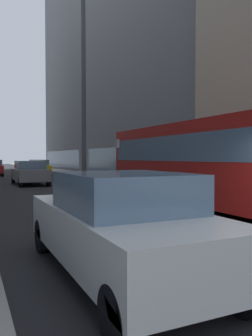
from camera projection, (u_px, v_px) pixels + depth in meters
The scene contains 9 objects.
ground_plane at pixel (17, 174), 38.39m from camera, with size 120.00×120.00×0.00m, color #232326.
sidewalk_right at pixel (66, 172), 40.79m from camera, with size 2.40×110.00×0.15m, color #9E9991.
building_right_mid at pixel (165, 16), 31.47m from camera, with size 8.74×21.05×30.17m.
building_right_far at pixel (90, 60), 51.32m from camera, with size 9.13×20.69×33.25m.
transit_bus at pixel (216, 159), 11.57m from camera, with size 2.78×11.53×3.05m.
car_yellow_taxi at pixel (39, 168), 32.75m from camera, with size 1.73×4.20×1.62m.
car_white_van at pixel (120, 224), 5.19m from camera, with size 1.82×4.53×1.62m.
car_grey_wagon at pixel (30, 173), 22.74m from camera, with size 1.94×4.63×1.62m.
pedestrian_with_handbag at pixel (210, 174), 16.56m from camera, with size 0.45×0.34×1.69m.
Camera 1 is at (-4.88, -5.02, 1.85)m, focal length 36.10 mm.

